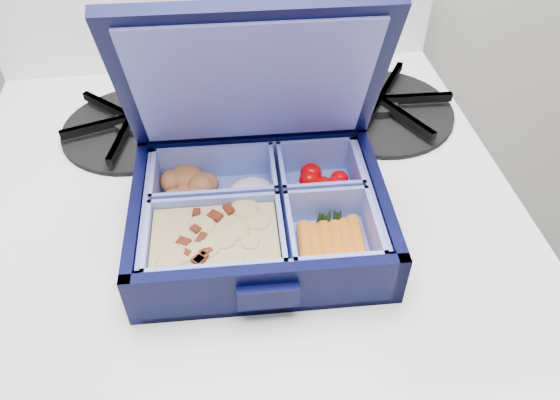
{
  "coord_description": "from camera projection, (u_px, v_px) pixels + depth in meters",
  "views": [
    {
      "loc": [
        -0.41,
        1.27,
        1.22
      ],
      "look_at": [
        -0.36,
        1.62,
        0.88
      ],
      "focal_mm": 35.0,
      "sensor_mm": 36.0,
      "label": 1
    }
  ],
  "objects": [
    {
      "name": "stove",
      "position": [
        250.0,
        373.0,
        0.87
      ],
      "size": [
        0.56,
        0.56,
        0.84
      ],
      "primitive_type": null,
      "color": "white",
      "rests_on": "floor"
    },
    {
      "name": "bento_box",
      "position": [
        260.0,
        215.0,
        0.49
      ],
      "size": [
        0.23,
        0.19,
        0.05
      ],
      "primitive_type": null,
      "rotation": [
        0.0,
        0.0,
        -0.04
      ],
      "color": "black",
      "rests_on": "stove"
    },
    {
      "name": "burner_grate",
      "position": [
        379.0,
        104.0,
        0.65
      ],
      "size": [
        0.19,
        0.19,
        0.03
      ],
      "primitive_type": "cylinder",
      "rotation": [
        0.0,
        0.0,
        -0.05
      ],
      "color": "black",
      "rests_on": "stove"
    },
    {
      "name": "burner_grate_rear",
      "position": [
        133.0,
        124.0,
        0.62
      ],
      "size": [
        0.2,
        0.2,
        0.02
      ],
      "primitive_type": "cylinder",
      "rotation": [
        0.0,
        0.0,
        0.28
      ],
      "color": "black",
      "rests_on": "stove"
    },
    {
      "name": "fork",
      "position": [
        294.0,
        135.0,
        0.62
      ],
      "size": [
        0.15,
        0.11,
        0.01
      ],
      "primitive_type": null,
      "rotation": [
        0.0,
        0.0,
        -0.99
      ],
      "color": "#9F9EA5",
      "rests_on": "stove"
    }
  ]
}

